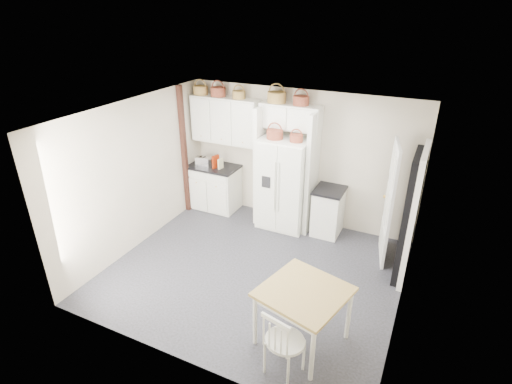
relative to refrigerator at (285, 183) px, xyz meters
The scene contains 29 objects.
floor 1.87m from the refrigerator, 84.78° to the right, with size 4.50×4.50×0.00m, color black.
ceiling 2.38m from the refrigerator, 84.78° to the right, with size 4.50×4.50×0.00m, color white.
wall_back 0.57m from the refrigerator, 67.21° to the left, with size 4.50×4.50×0.00m, color beige.
wall_left 2.70m from the refrigerator, 141.96° to the right, with size 4.00×4.00×0.00m, color beige.
wall_right 2.94m from the refrigerator, 34.40° to the right, with size 4.00×4.00×0.00m, color beige.
refrigerator is the anchor object (origin of this frame).
base_cab_left 1.65m from the refrigerator, behind, with size 0.98×0.62×0.91m, color white.
base_cab_right 0.98m from the refrigerator, ahead, with size 0.50×0.59×0.87m, color white.
dining_table 3.06m from the refrigerator, 63.56° to the right, with size 0.97×0.97×0.81m, color olive.
windsor_chair 3.54m from the refrigerator, 67.84° to the right, with size 0.47×0.43×0.97m, color white.
counter_left 1.59m from the refrigerator, behind, with size 1.02×0.66×0.04m, color black.
counter_right 0.87m from the refrigerator, ahead, with size 0.53×0.63×0.04m, color black.
toaster 1.80m from the refrigerator, behind, with size 0.28×0.16×0.19m, color silver.
cookbook_red 1.51m from the refrigerator, behind, with size 0.04×0.18×0.26m, color #922409.
cookbook_cream 1.39m from the refrigerator, behind, with size 0.03×0.14×0.21m, color beige.
basket_upper_a 2.45m from the refrigerator, behind, with size 0.29×0.29×0.16m, color olive.
basket_upper_b 2.16m from the refrigerator, behind, with size 0.30×0.30×0.17m, color maroon.
basket_upper_c 1.87m from the refrigerator, 169.88° to the left, with size 0.25×0.25×0.14m, color olive.
basket_bridge_a 1.60m from the refrigerator, 146.38° to the left, with size 0.34×0.34×0.19m, color olive.
basket_bridge_b 1.57m from the refrigerator, 45.74° to the left, with size 0.28×0.28×0.16m, color maroon.
basket_fridge_a 0.99m from the refrigerator, 151.13° to the right, with size 0.30×0.30×0.16m, color maroon.
basket_fridge_b 0.98m from the refrigerator, 23.64° to the right, with size 0.24×0.24×0.13m, color maroon.
upper_cabinet 1.70m from the refrigerator, behind, with size 1.40×0.34×0.90m, color white.
bridge_cabinet 1.25m from the refrigerator, 90.00° to the left, with size 1.12×0.34×0.45m, color white.
fridge_panel_left 0.58m from the refrigerator, behind, with size 0.08×0.60×2.30m, color white.
fridge_panel_right 0.58m from the refrigerator, ahead, with size 0.08×0.60×2.30m, color white.
trim_post 2.11m from the refrigerator, behind, with size 0.09×0.09×2.60m, color black.
doorway_void 2.40m from the refrigerator, 15.56° to the right, with size 0.18×0.85×2.05m, color black.
door_slab 1.98m from the refrigerator, ahead, with size 0.80×0.04×2.05m, color white.
Camera 1 is at (2.34, -4.81, 3.99)m, focal length 28.00 mm.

